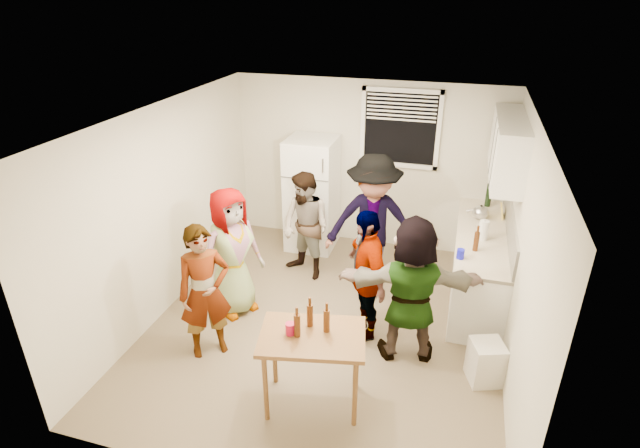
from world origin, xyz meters
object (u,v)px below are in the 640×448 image
(beer_bottle_table, at_px, (310,325))
(guest_grey, at_px, (236,308))
(refrigerator, at_px, (312,194))
(blue_cup, at_px, (460,258))
(trash_bin, at_px, (486,360))
(red_cup, at_px, (290,334))
(guest_back_left, at_px, (307,274))
(guest_black, at_px, (363,332))
(beer_bottle_counter, at_px, (475,250))
(kettle, at_px, (480,219))
(guest_stripe, at_px, (212,350))
(wine_bottle, at_px, (487,206))
(guest_orange, at_px, (405,353))
(guest_back_right, at_px, (369,286))
(serving_table, at_px, (313,401))

(beer_bottle_table, bearing_deg, guest_grey, 140.48)
(refrigerator, distance_m, blue_cup, 2.63)
(trash_bin, height_order, guest_grey, trash_bin)
(refrigerator, relative_size, red_cup, 14.85)
(guest_back_left, relative_size, guest_black, 0.95)
(blue_cup, relative_size, beer_bottle_table, 0.49)
(beer_bottle_counter, bearing_deg, guest_back_left, 170.81)
(kettle, bearing_deg, blue_cup, -95.40)
(red_cup, xyz_separation_m, guest_stripe, (-1.11, 0.46, -0.81))
(wine_bottle, bearing_deg, red_cup, -117.70)
(wine_bottle, height_order, trash_bin, wine_bottle)
(kettle, xyz_separation_m, red_cup, (-1.64, -2.84, -0.09))
(wine_bottle, height_order, guest_grey, wine_bottle)
(beer_bottle_counter, bearing_deg, beer_bottle_table, -129.53)
(wine_bottle, bearing_deg, beer_bottle_counter, -96.19)
(guest_black, bearing_deg, beer_bottle_table, -48.53)
(guest_stripe, xyz_separation_m, guest_black, (1.56, 0.77, 0.00))
(wine_bottle, relative_size, red_cup, 2.80)
(beer_bottle_table, bearing_deg, guest_stripe, 167.04)
(guest_grey, relative_size, guest_orange, 0.98)
(trash_bin, bearing_deg, guest_back_right, 136.13)
(serving_table, relative_size, guest_black, 0.61)
(guest_back_right, bearing_deg, guest_grey, -158.50)
(trash_bin, relative_size, guest_grey, 0.28)
(guest_back_left, bearing_deg, guest_back_right, 22.60)
(blue_cup, height_order, beer_bottle_table, blue_cup)
(beer_bottle_table, distance_m, guest_orange, 1.44)
(refrigerator, height_order, blue_cup, refrigerator)
(refrigerator, height_order, beer_bottle_table, refrigerator)
(guest_black, height_order, guest_orange, guest_orange)
(blue_cup, distance_m, serving_table, 2.25)
(beer_bottle_table, bearing_deg, red_cup, -128.76)
(kettle, relative_size, trash_bin, 0.54)
(beer_bottle_table, xyz_separation_m, guest_grey, (-1.31, 1.08, -0.81))
(serving_table, distance_m, guest_back_right, 2.19)
(serving_table, bearing_deg, kettle, 62.78)
(red_cup, distance_m, guest_orange, 1.62)
(blue_cup, bearing_deg, red_cup, -130.15)
(refrigerator, bearing_deg, kettle, -7.39)
(refrigerator, bearing_deg, wine_bottle, 3.58)
(wine_bottle, xyz_separation_m, guest_grey, (-2.92, -2.06, -0.90))
(wine_bottle, height_order, red_cup, wine_bottle)
(trash_bin, distance_m, guest_stripe, 2.94)
(guest_stripe, bearing_deg, red_cup, -61.65)
(guest_grey, relative_size, guest_stripe, 1.06)
(guest_orange, bearing_deg, kettle, -122.24)
(serving_table, xyz_separation_m, guest_stripe, (-1.31, 0.42, 0.00))
(serving_table, xyz_separation_m, guest_orange, (0.78, 0.97, 0.00))
(wine_bottle, bearing_deg, blue_cup, -100.84)
(guest_grey, xyz_separation_m, guest_stripe, (0.07, -0.80, 0.00))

